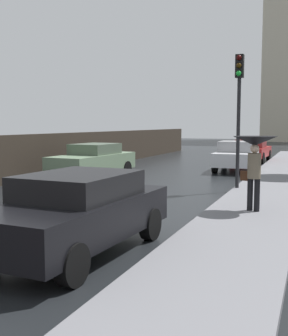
{
  "coord_description": "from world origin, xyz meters",
  "views": [
    {
      "loc": [
        6.49,
        -5.6,
        2.29
      ],
      "look_at": [
        2.39,
        4.72,
        1.15
      ],
      "focal_mm": 45.86,
      "sensor_mm": 36.0,
      "label": 1
    }
  ],
  "objects_px": {
    "car_black_near_kerb": "(76,211)",
    "car_white_far_lane": "(237,156)",
    "car_green_mid_road": "(93,161)",
    "car_red_far_ahead": "(251,150)",
    "pedestrian_with_umbrella_near": "(255,151)",
    "traffic_light": "(239,96)"
  },
  "relations": [
    {
      "from": "car_green_mid_road",
      "to": "car_white_far_lane",
      "type": "distance_m",
      "value": 7.28
    },
    {
      "from": "car_green_mid_road",
      "to": "car_red_far_ahead",
      "type": "relative_size",
      "value": 1.15
    },
    {
      "from": "car_green_mid_road",
      "to": "car_white_far_lane",
      "type": "height_order",
      "value": "car_green_mid_road"
    },
    {
      "from": "car_red_far_ahead",
      "to": "traffic_light",
      "type": "relative_size",
      "value": 0.9
    },
    {
      "from": "car_black_near_kerb",
      "to": "car_red_far_ahead",
      "type": "height_order",
      "value": "car_black_near_kerb"
    },
    {
      "from": "car_white_far_lane",
      "to": "car_black_near_kerb",
      "type": "bearing_deg",
      "value": -93.82
    },
    {
      "from": "pedestrian_with_umbrella_near",
      "to": "car_red_far_ahead",
      "type": "bearing_deg",
      "value": -66.37
    },
    {
      "from": "car_black_near_kerb",
      "to": "car_white_far_lane",
      "type": "xyz_separation_m",
      "value": [
        0.37,
        14.54,
        -0.0
      ]
    },
    {
      "from": "car_black_near_kerb",
      "to": "car_red_far_ahead",
      "type": "xyz_separation_m",
      "value": [
        0.36,
        19.8,
        -0.04
      ]
    },
    {
      "from": "car_red_far_ahead",
      "to": "car_white_far_lane",
      "type": "height_order",
      "value": "car_white_far_lane"
    },
    {
      "from": "car_red_far_ahead",
      "to": "car_white_far_lane",
      "type": "distance_m",
      "value": 5.27
    },
    {
      "from": "car_red_far_ahead",
      "to": "pedestrian_with_umbrella_near",
      "type": "distance_m",
      "value": 15.73
    },
    {
      "from": "car_green_mid_road",
      "to": "car_red_far_ahead",
      "type": "distance_m",
      "value": 11.64
    },
    {
      "from": "car_red_far_ahead",
      "to": "car_white_far_lane",
      "type": "bearing_deg",
      "value": -87.36
    },
    {
      "from": "car_red_far_ahead",
      "to": "car_white_far_lane",
      "type": "relative_size",
      "value": 0.92
    },
    {
      "from": "car_black_near_kerb",
      "to": "car_green_mid_road",
      "type": "bearing_deg",
      "value": 119.88
    },
    {
      "from": "traffic_light",
      "to": "car_white_far_lane",
      "type": "bearing_deg",
      "value": 99.72
    },
    {
      "from": "car_red_far_ahead",
      "to": "car_green_mid_road",
      "type": "bearing_deg",
      "value": -113.19
    },
    {
      "from": "car_black_near_kerb",
      "to": "car_green_mid_road",
      "type": "height_order",
      "value": "car_green_mid_road"
    },
    {
      "from": "car_white_far_lane",
      "to": "pedestrian_with_umbrella_near",
      "type": "height_order",
      "value": "pedestrian_with_umbrella_near"
    },
    {
      "from": "car_white_far_lane",
      "to": "pedestrian_with_umbrella_near",
      "type": "bearing_deg",
      "value": -80.59
    },
    {
      "from": "car_green_mid_road",
      "to": "car_red_far_ahead",
      "type": "height_order",
      "value": "car_green_mid_road"
    }
  ]
}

